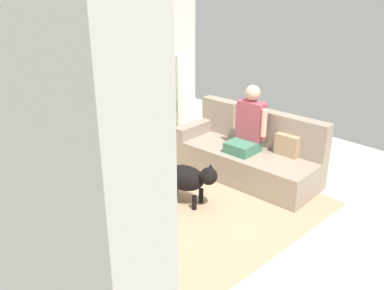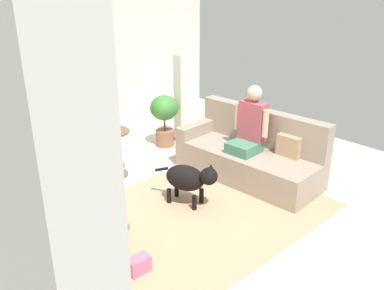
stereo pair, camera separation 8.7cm
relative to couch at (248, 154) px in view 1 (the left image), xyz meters
The scene contains 15 objects.
ground_plane 1.21m from the couch, behind, with size 6.75×6.75×0.00m, color beige.
back_wall 3.30m from the couch, 112.21° to the left, with size 5.85×0.12×2.86m, color silver.
area_rug 1.32m from the couch, 168.88° to the right, with size 3.03×2.20×0.01m, color tan.
couch is the anchor object (origin of this frame).
armchair 2.77m from the couch, behind, with size 0.72×0.79×0.86m.
person_on_couch 0.44m from the couch, 152.73° to the right, with size 0.48×0.52×0.87m.
person_on_armchair 2.66m from the couch, behind, with size 0.55×0.52×0.89m.
round_end_table 1.84m from the couch, 137.27° to the left, with size 0.45×0.45×0.66m.
dog 1.13m from the couch, behind, with size 0.45×0.79×0.56m.
bird_cage_stand 2.73m from the couch, 135.44° to the left, with size 0.48×0.48×1.49m.
parrot 2.94m from the couch, 135.13° to the left, with size 0.17×0.10×0.17m.
potted_plant 1.65m from the couch, 95.24° to the left, with size 0.44×0.44×0.83m.
column_lamp 1.67m from the couch, 83.21° to the left, with size 0.20×0.20×1.43m.
armoire_cabinet 2.94m from the couch, 120.20° to the left, with size 1.01×0.56×2.05m, color #4C331E.
handbag 2.41m from the couch, 164.89° to the right, with size 0.21×0.13×0.16m, color #D8668C.
Camera 1 is at (-2.98, -3.21, 2.57)m, focal length 38.93 mm.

